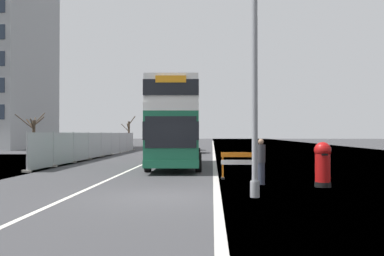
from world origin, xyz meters
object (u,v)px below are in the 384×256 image
object	(u,v)px
double_decker_bus	(176,124)
car_oncoming_near	(188,143)
red_pillar_postbox	(323,162)
roadworks_barrier	(238,163)
pedestrian_at_kerb	(261,162)
lamppost_foreground	(255,55)
car_receding_mid	(186,141)
car_receding_far	(164,140)

from	to	relation	value
double_decker_bus	car_oncoming_near	bearing A→B (deg)	91.17
red_pillar_postbox	roadworks_barrier	bearing A→B (deg)	139.94
roadworks_barrier	pedestrian_at_kerb	size ratio (longest dim) A/B	0.85
double_decker_bus	lamppost_foreground	bearing A→B (deg)	-73.26
double_decker_bus	red_pillar_postbox	world-z (taller)	double_decker_bus
lamppost_foreground	red_pillar_postbox	bearing A→B (deg)	43.33
car_receding_mid	car_receding_far	world-z (taller)	car_receding_far
roadworks_barrier	car_receding_far	distance (m)	39.57
lamppost_foreground	pedestrian_at_kerb	world-z (taller)	lamppost_foreground
double_decker_bus	car_oncoming_near	world-z (taller)	double_decker_bus
car_oncoming_near	pedestrian_at_kerb	world-z (taller)	car_oncoming_near
double_decker_bus	car_receding_mid	world-z (taller)	double_decker_bus
car_oncoming_near	pedestrian_at_kerb	bearing A→B (deg)	-80.26
red_pillar_postbox	car_oncoming_near	world-z (taller)	car_oncoming_near
car_oncoming_near	pedestrian_at_kerb	size ratio (longest dim) A/B	2.61
red_pillar_postbox	car_receding_mid	world-z (taller)	car_receding_mid
double_decker_bus	car_receding_far	world-z (taller)	double_decker_bus
double_decker_bus	car_receding_far	distance (m)	32.87
car_oncoming_near	car_receding_far	xyz separation A→B (m)	(-4.20, 15.68, 0.03)
roadworks_barrier	pedestrian_at_kerb	bearing A→B (deg)	-68.20
car_oncoming_near	car_receding_mid	distance (m)	6.85
red_pillar_postbox	pedestrian_at_kerb	world-z (taller)	pedestrian_at_kerb
car_oncoming_near	roadworks_barrier	bearing A→B (deg)	-81.28
lamppost_foreground	car_oncoming_near	bearing A→B (deg)	97.56
lamppost_foreground	red_pillar_postbox	xyz separation A→B (m)	(2.71, 2.55, -3.44)
roadworks_barrier	car_receding_far	size ratio (longest dim) A/B	0.38
car_receding_mid	pedestrian_at_kerb	size ratio (longest dim) A/B	2.43
red_pillar_postbox	car_oncoming_near	size ratio (longest dim) A/B	0.36
double_decker_bus	car_receding_mid	xyz separation A→B (m)	(-0.89, 23.67, -1.49)
car_oncoming_near	red_pillar_postbox	bearing A→B (deg)	-75.86
roadworks_barrier	car_receding_far	xyz separation A→B (m)	(-7.75, 38.80, 0.33)
car_receding_far	red_pillar_postbox	bearing A→B (deg)	-75.53
double_decker_bus	car_receding_far	xyz separation A→B (m)	(-4.55, 32.52, -1.48)
double_decker_bus	pedestrian_at_kerb	world-z (taller)	double_decker_bus
car_receding_mid	roadworks_barrier	bearing A→B (deg)	-82.21
car_receding_mid	car_receding_far	bearing A→B (deg)	112.43
lamppost_foreground	car_receding_mid	world-z (taller)	lamppost_foreground
double_decker_bus	car_receding_far	bearing A→B (deg)	97.96
pedestrian_at_kerb	car_oncoming_near	bearing A→B (deg)	99.74
car_oncoming_near	lamppost_foreground	bearing A→B (deg)	-82.44
red_pillar_postbox	car_receding_mid	xyz separation A→B (m)	(-6.99, 32.39, 0.13)
lamppost_foreground	double_decker_bus	bearing A→B (deg)	106.74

